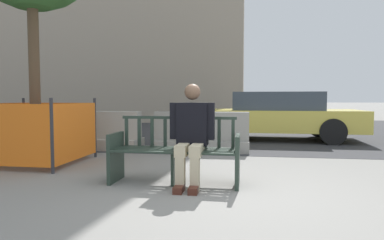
{
  "coord_description": "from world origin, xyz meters",
  "views": [
    {
      "loc": [
        0.21,
        -3.97,
        1.12
      ],
      "look_at": [
        -0.69,
        1.9,
        0.75
      ],
      "focal_mm": 32.0,
      "sensor_mm": 36.0,
      "label": 1
    }
  ],
  "objects_px": {
    "seated_person": "(191,132)",
    "jersey_barrier_centre": "(201,135)",
    "car_taxi_near": "(271,116)",
    "construction_fence": "(36,131)",
    "street_bench": "(175,154)",
    "jersey_barrier_left": "(97,134)"
  },
  "relations": [
    {
      "from": "seated_person",
      "to": "car_taxi_near",
      "type": "xyz_separation_m",
      "value": [
        1.4,
        5.22,
        -0.03
      ]
    },
    {
      "from": "street_bench",
      "to": "construction_fence",
      "type": "distance_m",
      "value": 2.86
    },
    {
      "from": "jersey_barrier_centre",
      "to": "construction_fence",
      "type": "bearing_deg",
      "value": -146.38
    },
    {
      "from": "jersey_barrier_centre",
      "to": "car_taxi_near",
      "type": "xyz_separation_m",
      "value": [
        1.63,
        2.36,
        0.32
      ]
    },
    {
      "from": "seated_person",
      "to": "jersey_barrier_centre",
      "type": "relative_size",
      "value": 0.65
    },
    {
      "from": "street_bench",
      "to": "seated_person",
      "type": "height_order",
      "value": "seated_person"
    },
    {
      "from": "jersey_barrier_centre",
      "to": "car_taxi_near",
      "type": "distance_m",
      "value": 2.88
    },
    {
      "from": "seated_person",
      "to": "jersey_barrier_left",
      "type": "height_order",
      "value": "seated_person"
    },
    {
      "from": "jersey_barrier_centre",
      "to": "seated_person",
      "type": "bearing_deg",
      "value": -85.41
    },
    {
      "from": "construction_fence",
      "to": "car_taxi_near",
      "type": "xyz_separation_m",
      "value": [
        4.29,
        4.13,
        0.09
      ]
    },
    {
      "from": "car_taxi_near",
      "to": "seated_person",
      "type": "bearing_deg",
      "value": -104.99
    },
    {
      "from": "jersey_barrier_left",
      "to": "car_taxi_near",
      "type": "bearing_deg",
      "value": 30.71
    },
    {
      "from": "jersey_barrier_centre",
      "to": "car_taxi_near",
      "type": "bearing_deg",
      "value": 55.42
    },
    {
      "from": "car_taxi_near",
      "to": "construction_fence",
      "type": "bearing_deg",
      "value": -136.09
    },
    {
      "from": "car_taxi_near",
      "to": "jersey_barrier_left",
      "type": "bearing_deg",
      "value": -149.29
    },
    {
      "from": "street_bench",
      "to": "seated_person",
      "type": "bearing_deg",
      "value": -14.71
    },
    {
      "from": "street_bench",
      "to": "seated_person",
      "type": "xyz_separation_m",
      "value": [
        0.23,
        -0.06,
        0.29
      ]
    },
    {
      "from": "jersey_barrier_left",
      "to": "construction_fence",
      "type": "bearing_deg",
      "value": -100.16
    },
    {
      "from": "jersey_barrier_centre",
      "to": "jersey_barrier_left",
      "type": "distance_m",
      "value": 2.35
    },
    {
      "from": "seated_person",
      "to": "car_taxi_near",
      "type": "bearing_deg",
      "value": 75.01
    },
    {
      "from": "seated_person",
      "to": "construction_fence",
      "type": "relative_size",
      "value": 0.86
    },
    {
      "from": "seated_person",
      "to": "jersey_barrier_centre",
      "type": "distance_m",
      "value": 2.89
    }
  ]
}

